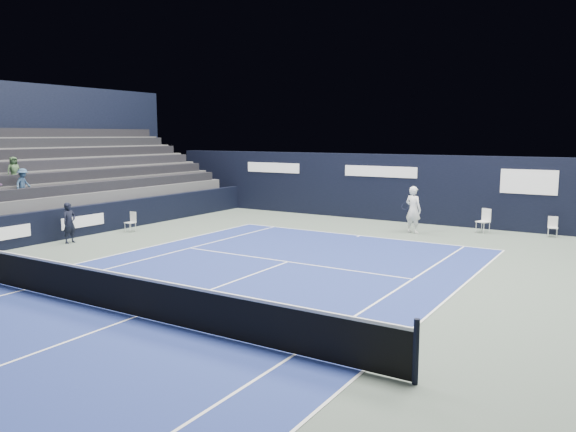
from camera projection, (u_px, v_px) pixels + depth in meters
name	position (u px, v px, depth m)	size (l,w,h in m)	color
ground	(196.00, 295.00, 14.12)	(48.00, 48.00, 0.00)	#4D5B52
court_surface	(136.00, 317.00, 12.43)	(10.97, 23.77, 0.01)	navy
folding_chair_back_a	(484.00, 219.00, 23.05)	(0.58, 0.57, 1.00)	silver
folding_chair_back_b	(553.00, 225.00, 22.13)	(0.41, 0.40, 0.81)	silver
line_judge_chair	(131.00, 220.00, 23.37)	(0.39, 0.37, 0.82)	silver
line_judge	(69.00, 223.00, 20.85)	(0.55, 0.36, 1.52)	black
court_markings	(136.00, 317.00, 12.43)	(11.03, 23.83, 0.00)	white
tennis_net	(135.00, 295.00, 12.36)	(12.90, 0.10, 1.10)	black
back_sponsor_wall	(402.00, 188.00, 26.08)	(26.00, 0.63, 3.10)	black
side_barrier_left	(80.00, 221.00, 22.33)	(0.33, 22.00, 1.20)	black
spectator_stand	(42.00, 181.00, 24.95)	(6.00, 18.00, 6.40)	#474749
tennis_player	(413.00, 210.00, 22.98)	(0.80, 0.93, 1.93)	white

